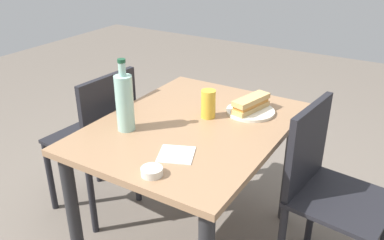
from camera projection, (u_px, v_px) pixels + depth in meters
name	position (u px, v px, depth m)	size (l,w,h in m)	color
dining_table	(192.00, 146.00, 1.93)	(1.06, 0.81, 0.72)	#997251
chair_far	(99.00, 135.00, 2.25)	(0.43, 0.43, 0.87)	black
chair_near	(324.00, 186.00, 1.81)	(0.44, 0.44, 0.87)	black
plate_near	(250.00, 111.00, 1.99)	(0.24, 0.24, 0.01)	silver
baguette_sandwich_near	(251.00, 104.00, 1.97)	(0.23, 0.12, 0.07)	tan
knife_near	(241.00, 107.00, 2.01)	(0.18, 0.04, 0.01)	silver
water_bottle	(125.00, 102.00, 1.77)	(0.08, 0.08, 0.33)	#99C6B7
beer_glass	(208.00, 104.00, 1.92)	(0.07, 0.07, 0.14)	gold
olive_bowl	(152.00, 171.00, 1.49)	(0.08, 0.08, 0.03)	silver
paper_napkin	(176.00, 154.00, 1.62)	(0.14, 0.14, 0.00)	white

